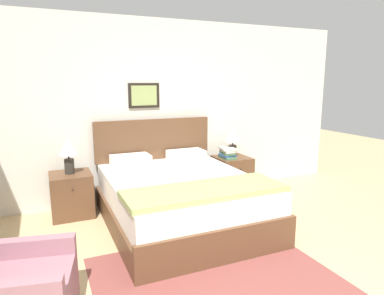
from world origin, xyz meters
The scene contains 13 objects.
wall_back centered at (0.00, 3.29, 1.30)m, with size 6.95×0.09×2.60m.
area_rug_main centered at (0.06, 0.96, 0.00)m, with size 2.08×1.54×0.01m.
bed centered at (0.22, 2.16, 0.32)m, with size 1.71×2.14×1.19m.
armchair centered at (-1.54, 0.94, 0.27)m, with size 0.86×0.84×0.80m.
nightstand_near_window centered at (-0.97, 2.96, 0.28)m, with size 0.51×0.53×0.56m.
nightstand_by_door centered at (1.42, 2.96, 0.28)m, with size 0.51×0.53×0.56m.
table_lamp_near_window centered at (-0.97, 2.96, 0.87)m, with size 0.24×0.24×0.47m.
table_lamp_by_door centered at (1.42, 2.96, 0.87)m, with size 0.24×0.24×0.47m.
book_thick_bottom centered at (1.30, 2.91, 0.58)m, with size 0.20×0.27×0.04m.
book_hardcover_middle centered at (1.30, 2.91, 0.62)m, with size 0.20×0.22×0.03m.
book_novel_upper centered at (1.30, 2.91, 0.65)m, with size 0.19×0.26×0.03m.
book_slim_near_top centered at (1.30, 2.91, 0.69)m, with size 0.17×0.27×0.04m.
book_paperback_top centered at (1.30, 2.91, 0.72)m, with size 0.23×0.30×0.03m.
Camera 1 is at (-1.24, -1.54, 1.73)m, focal length 32.00 mm.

